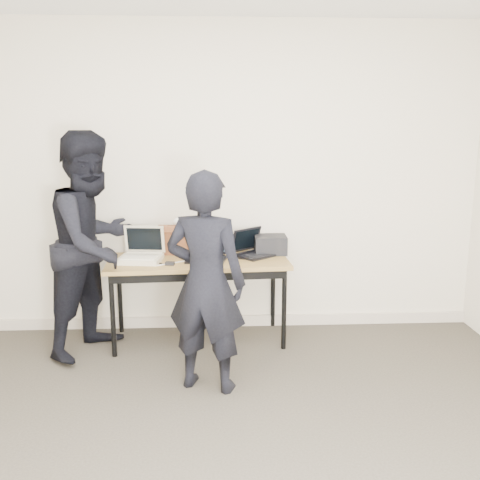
{
  "coord_description": "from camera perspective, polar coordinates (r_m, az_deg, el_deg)",
  "views": [
    {
      "loc": [
        -0.1,
        -2.44,
        1.82
      ],
      "look_at": [
        0.1,
        1.6,
        0.95
      ],
      "focal_mm": 40.0,
      "sensor_mm": 36.0,
      "label": 1
    }
  ],
  "objects": [
    {
      "name": "person_typist",
      "position": [
        3.66,
        -3.67,
        -4.55
      ],
      "size": [
        0.65,
        0.53,
        1.54
      ],
      "primitive_type": "imported",
      "rotation": [
        0.0,
        0.0,
        2.82
      ],
      "color": "black",
      "rests_on": "ground"
    },
    {
      "name": "equipment_box",
      "position": [
        4.68,
        3.27,
        -0.49
      ],
      "size": [
        0.27,
        0.23,
        0.16
      ],
      "primitive_type": "cube",
      "rotation": [
        0.0,
        0.0,
        -0.0
      ],
      "color": "black",
      "rests_on": "desk"
    },
    {
      "name": "tissue",
      "position": [
        4.66,
        -6.33,
        1.97
      ],
      "size": [
        0.14,
        0.12,
        0.08
      ],
      "primitive_type": "ellipsoid",
      "rotation": [
        0.0,
        0.0,
        -0.12
      ],
      "color": "white",
      "rests_on": "leather_satchel"
    },
    {
      "name": "leather_satchel",
      "position": [
        4.69,
        -6.66,
        0.07
      ],
      "size": [
        0.37,
        0.21,
        0.25
      ],
      "rotation": [
        0.0,
        0.0,
        -0.08
      ],
      "color": "brown",
      "rests_on": "desk"
    },
    {
      "name": "person_observer",
      "position": [
        4.42,
        -15.36,
        -0.42
      ],
      "size": [
        1.01,
        1.09,
        1.79
      ],
      "primitive_type": "imported",
      "rotation": [
        0.0,
        0.0,
        1.06
      ],
      "color": "black",
      "rests_on": "ground"
    },
    {
      "name": "cables",
      "position": [
        4.45,
        -4.16,
        -2.15
      ],
      "size": [
        1.15,
        0.39,
        0.01
      ],
      "rotation": [
        0.0,
        0.0,
        0.09
      ],
      "color": "black",
      "rests_on": "desk"
    },
    {
      "name": "room",
      "position": [
        2.49,
        -0.46,
        1.23
      ],
      "size": [
        4.6,
        4.6,
        2.8
      ],
      "color": "#3B352D",
      "rests_on": "ground"
    },
    {
      "name": "power_brick",
      "position": [
        4.34,
        -7.48,
        -2.5
      ],
      "size": [
        0.08,
        0.06,
        0.03
      ],
      "primitive_type": "cube",
      "rotation": [
        0.0,
        0.0,
        -0.17
      ],
      "color": "black",
      "rests_on": "desk"
    },
    {
      "name": "desk",
      "position": [
        4.5,
        -4.49,
        -2.83
      ],
      "size": [
        1.54,
        0.74,
        0.72
      ],
      "rotation": [
        0.0,
        0.0,
        0.06
      ],
      "color": "olive",
      "rests_on": "ground"
    },
    {
      "name": "laptop_beige",
      "position": [
        4.51,
        -10.48,
        -1.48
      ],
      "size": [
        0.38,
        0.37,
        0.28
      ],
      "rotation": [
        0.0,
        0.0,
        -0.13
      ],
      "color": "beige",
      "rests_on": "desk"
    },
    {
      "name": "baseboard",
      "position": [
        5.0,
        -1.52,
        -8.61
      ],
      "size": [
        4.5,
        0.03,
        0.1
      ],
      "primitive_type": "cube",
      "color": "#BDAF9C",
      "rests_on": "ground"
    },
    {
      "name": "laptop_center",
      "position": [
        4.48,
        -3.54,
        -1.4
      ],
      "size": [
        0.36,
        0.35,
        0.24
      ],
      "rotation": [
        0.0,
        0.0,
        -0.16
      ],
      "color": "black",
      "rests_on": "desk"
    },
    {
      "name": "laptop_right",
      "position": [
        4.61,
        1.39,
        -1.01
      ],
      "size": [
        0.43,
        0.43,
        0.23
      ],
      "rotation": [
        0.0,
        0.0,
        0.69
      ],
      "color": "black",
      "rests_on": "desk"
    }
  ]
}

